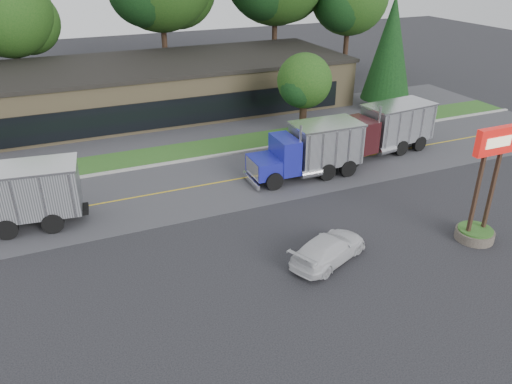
# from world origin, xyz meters

# --- Properties ---
(ground) EXTENTS (140.00, 140.00, 0.00)m
(ground) POSITION_xyz_m (0.00, 0.00, 0.00)
(ground) COLOR #36363B
(ground) RESTS_ON ground
(road) EXTENTS (60.00, 8.00, 0.02)m
(road) POSITION_xyz_m (0.00, 9.00, 0.00)
(road) COLOR #49494E
(road) RESTS_ON ground
(center_line) EXTENTS (60.00, 0.12, 0.01)m
(center_line) POSITION_xyz_m (0.00, 9.00, 0.00)
(center_line) COLOR gold
(center_line) RESTS_ON ground
(curb) EXTENTS (60.00, 0.30, 0.12)m
(curb) POSITION_xyz_m (0.00, 13.20, 0.00)
(curb) COLOR #9E9E99
(curb) RESTS_ON ground
(grass_verge) EXTENTS (60.00, 3.40, 0.03)m
(grass_verge) POSITION_xyz_m (0.00, 15.00, 0.00)
(grass_verge) COLOR #244D1A
(grass_verge) RESTS_ON ground
(far_parking) EXTENTS (60.00, 7.00, 0.02)m
(far_parking) POSITION_xyz_m (0.00, 20.00, 0.00)
(far_parking) COLOR #49494E
(far_parking) RESTS_ON ground
(strip_mall) EXTENTS (32.00, 12.00, 4.00)m
(strip_mall) POSITION_xyz_m (2.00, 26.00, 2.00)
(strip_mall) COLOR #8B7955
(strip_mall) RESTS_ON ground
(bilo_sign) EXTENTS (2.20, 1.90, 5.95)m
(bilo_sign) POSITION_xyz_m (10.50, -2.50, 2.02)
(bilo_sign) COLOR #6B6054
(bilo_sign) RESTS_ON ground
(tree_far_b) EXTENTS (8.34, 7.85, 11.90)m
(tree_far_b) POSITION_xyz_m (-9.87, 34.10, 7.59)
(tree_far_b) COLOR #382619
(tree_far_b) RESTS_ON ground
(evergreen_right) EXTENTS (4.36, 4.36, 9.92)m
(evergreen_right) POSITION_xyz_m (20.00, 18.00, 5.45)
(evergreen_right) COLOR #382619
(evergreen_right) RESTS_ON ground
(tree_verge) EXTENTS (4.42, 4.16, 6.30)m
(tree_verge) POSITION_xyz_m (10.07, 15.05, 4.01)
(tree_verge) COLOR #382619
(tree_verge) RESTS_ON ground
(dump_truck_blue) EXTENTS (7.42, 2.78, 3.36)m
(dump_truck_blue) POSITION_xyz_m (6.74, 7.80, 1.80)
(dump_truck_blue) COLOR black
(dump_truck_blue) RESTS_ON ground
(dump_truck_maroon) EXTENTS (8.77, 3.51, 3.36)m
(dump_truck_maroon) POSITION_xyz_m (13.45, 9.25, 1.81)
(dump_truck_maroon) COLOR black
(dump_truck_maroon) RESTS_ON ground
(rally_car) EXTENTS (4.81, 3.46, 1.29)m
(rally_car) POSITION_xyz_m (2.71, -1.21, 0.65)
(rally_car) COLOR silver
(rally_car) RESTS_ON ground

